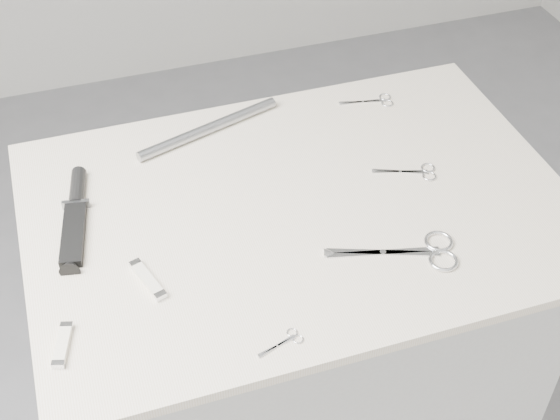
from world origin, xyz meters
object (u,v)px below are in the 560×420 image
object	(u,v)px
sheathed_knife	(75,212)
metal_rail	(209,128)
large_shears	(420,252)
tiny_scissors	(285,342)
embroidery_scissors_b	(376,101)
embroidery_scissors_a	(416,172)
pocket_knife_a	(63,345)
plinth	(296,359)
pocket_knife_b	(148,279)

from	to	relation	value
sheathed_knife	metal_rail	world-z (taller)	sheathed_knife
large_shears	tiny_scissors	bearing A→B (deg)	-141.76
embroidery_scissors_b	large_shears	bearing A→B (deg)	-92.55
embroidery_scissors_a	large_shears	bearing A→B (deg)	-93.94
embroidery_scissors_b	sheathed_knife	bearing A→B (deg)	-154.75
pocket_knife_a	metal_rail	size ratio (longest dim) A/B	0.26
plinth	metal_rail	bearing A→B (deg)	111.50
embroidery_scissors_b	metal_rail	bearing A→B (deg)	-169.27
plinth	tiny_scissors	world-z (taller)	tiny_scissors
sheathed_knife	embroidery_scissors_a	bearing A→B (deg)	-86.57
pocket_knife_a	pocket_knife_b	distance (m)	0.18
plinth	tiny_scissors	xyz separation A→B (m)	(-0.13, -0.29, 0.47)
pocket_knife_a	pocket_knife_b	world-z (taller)	pocket_knife_b
large_shears	embroidery_scissors_a	distance (m)	0.22
sheathed_knife	pocket_knife_a	world-z (taller)	sheathed_knife
plinth	pocket_knife_a	size ratio (longest dim) A/B	10.61
tiny_scissors	metal_rail	distance (m)	0.56
large_shears	embroidery_scissors_a	world-z (taller)	large_shears
large_shears	pocket_knife_a	bearing A→B (deg)	-161.83
metal_rail	plinth	bearing A→B (deg)	-68.50
large_shears	tiny_scissors	xyz separation A→B (m)	(-0.28, -0.11, -0.00)
large_shears	pocket_knife_b	distance (m)	0.47
large_shears	tiny_scissors	size ratio (longest dim) A/B	2.91
plinth	pocket_knife_b	bearing A→B (deg)	-160.97
pocket_knife_a	plinth	bearing A→B (deg)	-49.97
plinth	metal_rail	size ratio (longest dim) A/B	2.79
plinth	embroidery_scissors_a	size ratio (longest dim) A/B	7.39
pocket_knife_b	plinth	bearing A→B (deg)	-88.05
tiny_scissors	sheathed_knife	world-z (taller)	sheathed_knife
large_shears	pocket_knife_a	size ratio (longest dim) A/B	2.67
embroidery_scissors_a	embroidery_scissors_b	bearing A→B (deg)	104.94
embroidery_scissors_b	pocket_knife_b	distance (m)	0.68
metal_rail	sheathed_knife	bearing A→B (deg)	-149.95
pocket_knife_b	metal_rail	xyz separation A→B (m)	(0.20, 0.37, 0.00)
sheathed_knife	metal_rail	size ratio (longest dim) A/B	0.78
large_shears	pocket_knife_b	xyz separation A→B (m)	(-0.46, 0.08, 0.00)
embroidery_scissors_b	sheathed_knife	world-z (taller)	sheathed_knife
plinth	embroidery_scissors_b	xyz separation A→B (m)	(0.27, 0.26, 0.47)
plinth	large_shears	world-z (taller)	large_shears
plinth	large_shears	xyz separation A→B (m)	(0.16, -0.18, 0.47)
plinth	pocket_knife_a	world-z (taller)	pocket_knife_a
sheathed_knife	pocket_knife_b	world-z (taller)	sheathed_knife
pocket_knife_a	pocket_knife_b	size ratio (longest dim) A/B	0.84
tiny_scissors	sheathed_knife	distance (m)	0.48
metal_rail	tiny_scissors	bearing A→B (deg)	-92.21
embroidery_scissors_b	tiny_scissors	world-z (taller)	same
embroidery_scissors_b	plinth	bearing A→B (deg)	-124.08
embroidery_scissors_a	sheathed_knife	xyz separation A→B (m)	(-0.64, 0.08, 0.01)
embroidery_scissors_b	tiny_scissors	xyz separation A→B (m)	(-0.39, -0.56, -0.00)
plinth	metal_rail	world-z (taller)	metal_rail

